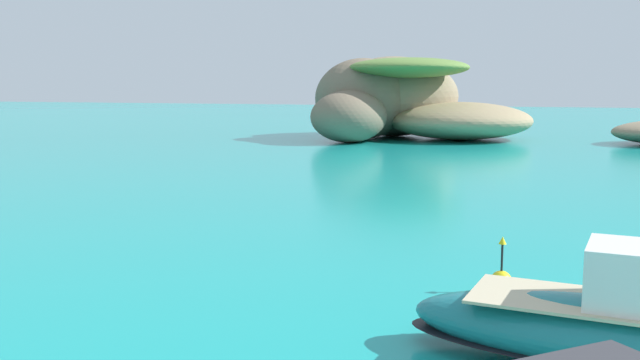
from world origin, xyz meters
TOP-DOWN VIEW (x-y plane):
  - islet_large at (-8.04, 70.07)m, footprint 27.31×25.21m
  - motorboat_teal at (12.92, 12.07)m, footprint 8.46×3.00m
  - channel_buoy at (10.04, 16.55)m, footprint 0.56×0.56m

SIDE VIEW (x-z plane):
  - channel_buoy at x=10.04m, z-range -0.40..1.08m
  - motorboat_teal at x=12.92m, z-range -0.41..2.05m
  - islet_large at x=-8.04m, z-range -0.49..8.25m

